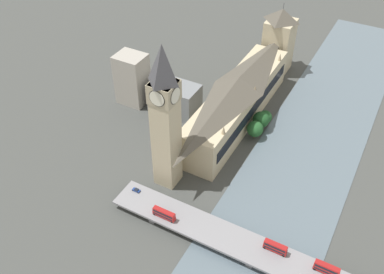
{
  "coord_description": "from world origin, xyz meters",
  "views": [
    {
      "loc": [
        -62.57,
        188.17,
        163.83
      ],
      "look_at": [
        18.08,
        41.41,
        20.9
      ],
      "focal_mm": 40.0,
      "sensor_mm": 36.0,
      "label": 1
    }
  ],
  "objects_px": {
    "victoria_tower": "(279,40)",
    "double_decker_bus_rear": "(164,214)",
    "road_bridge": "(255,251)",
    "double_decker_bus_lead": "(275,247)",
    "parliament_hall": "(238,99)",
    "clock_tower": "(165,116)",
    "double_decker_bus_mid": "(327,269)",
    "car_northbound_mid": "(136,190)"
  },
  "relations": [
    {
      "from": "double_decker_bus_mid",
      "to": "parliament_hall",
      "type": "bearing_deg",
      "value": -46.66
    },
    {
      "from": "clock_tower",
      "to": "car_northbound_mid",
      "type": "bearing_deg",
      "value": 67.82
    },
    {
      "from": "car_northbound_mid",
      "to": "road_bridge",
      "type": "bearing_deg",
      "value": 177.03
    },
    {
      "from": "double_decker_bus_mid",
      "to": "double_decker_bus_rear",
      "type": "distance_m",
      "value": 74.75
    },
    {
      "from": "double_decker_bus_lead",
      "to": "double_decker_bus_rear",
      "type": "height_order",
      "value": "double_decker_bus_lead"
    },
    {
      "from": "parliament_hall",
      "to": "road_bridge",
      "type": "xyz_separation_m",
      "value": [
        -47.88,
        86.06,
        -11.5
      ]
    },
    {
      "from": "road_bridge",
      "to": "car_northbound_mid",
      "type": "xyz_separation_m",
      "value": [
        65.36,
        -3.39,
        1.58
      ]
    },
    {
      "from": "victoria_tower",
      "to": "road_bridge",
      "type": "relative_size",
      "value": 0.35
    },
    {
      "from": "clock_tower",
      "to": "double_decker_bus_mid",
      "type": "xyz_separation_m",
      "value": [
        -87.83,
        18.03,
        -34.88
      ]
    },
    {
      "from": "road_bridge",
      "to": "car_northbound_mid",
      "type": "relative_size",
      "value": 34.84
    },
    {
      "from": "road_bridge",
      "to": "car_northbound_mid",
      "type": "bearing_deg",
      "value": -2.97
    },
    {
      "from": "road_bridge",
      "to": "parliament_hall",
      "type": "bearing_deg",
      "value": -60.91
    },
    {
      "from": "double_decker_bus_mid",
      "to": "double_decker_bus_lead",
      "type": "bearing_deg",
      "value": 0.4
    },
    {
      "from": "parliament_hall",
      "to": "double_decker_bus_mid",
      "type": "xyz_separation_m",
      "value": [
        -77.79,
        82.43,
        -7.81
      ]
    },
    {
      "from": "clock_tower",
      "to": "car_northbound_mid",
      "type": "relative_size",
      "value": 19.37
    },
    {
      "from": "double_decker_bus_lead",
      "to": "double_decker_bus_mid",
      "type": "height_order",
      "value": "double_decker_bus_mid"
    },
    {
      "from": "clock_tower",
      "to": "double_decker_bus_rear",
      "type": "bearing_deg",
      "value": 117.66
    },
    {
      "from": "double_decker_bus_lead",
      "to": "double_decker_bus_mid",
      "type": "bearing_deg",
      "value": -179.6
    },
    {
      "from": "victoria_tower",
      "to": "double_decker_bus_rear",
      "type": "distance_m",
      "value": 159.05
    },
    {
      "from": "victoria_tower",
      "to": "double_decker_bus_rear",
      "type": "bearing_deg",
      "value": 91.26
    },
    {
      "from": "clock_tower",
      "to": "road_bridge",
      "type": "relative_size",
      "value": 0.56
    },
    {
      "from": "clock_tower",
      "to": "parliament_hall",
      "type": "bearing_deg",
      "value": -98.86
    },
    {
      "from": "double_decker_bus_mid",
      "to": "road_bridge",
      "type": "bearing_deg",
      "value": 6.92
    },
    {
      "from": "parliament_hall",
      "to": "double_decker_bus_mid",
      "type": "distance_m",
      "value": 113.61
    },
    {
      "from": "victoria_tower",
      "to": "double_decker_bus_lead",
      "type": "relative_size",
      "value": 4.72
    },
    {
      "from": "double_decker_bus_rear",
      "to": "victoria_tower",
      "type": "bearing_deg",
      "value": -88.74
    },
    {
      "from": "victoria_tower",
      "to": "double_decker_bus_mid",
      "type": "bearing_deg",
      "value": 117.34
    },
    {
      "from": "parliament_hall",
      "to": "victoria_tower",
      "type": "height_order",
      "value": "victoria_tower"
    },
    {
      "from": "victoria_tower",
      "to": "double_decker_bus_rear",
      "type": "xyz_separation_m",
      "value": [
        -3.49,
        158.26,
        -15.45
      ]
    },
    {
      "from": "road_bridge",
      "to": "double_decker_bus_lead",
      "type": "relative_size",
      "value": 13.65
    },
    {
      "from": "double_decker_bus_mid",
      "to": "car_northbound_mid",
      "type": "xyz_separation_m",
      "value": [
        95.27,
        0.24,
        -2.11
      ]
    },
    {
      "from": "victoria_tower",
      "to": "double_decker_bus_lead",
      "type": "distance_m",
      "value": 161.36
    },
    {
      "from": "parliament_hall",
      "to": "clock_tower",
      "type": "relative_size",
      "value": 1.38
    },
    {
      "from": "clock_tower",
      "to": "double_decker_bus_rear",
      "type": "relative_size",
      "value": 6.97
    },
    {
      "from": "double_decker_bus_mid",
      "to": "car_northbound_mid",
      "type": "relative_size",
      "value": 2.6
    },
    {
      "from": "clock_tower",
      "to": "car_northbound_mid",
      "type": "height_order",
      "value": "clock_tower"
    },
    {
      "from": "parliament_hall",
      "to": "car_northbound_mid",
      "type": "xyz_separation_m",
      "value": [
        17.48,
        82.66,
        -9.92
      ]
    },
    {
      "from": "road_bridge",
      "to": "clock_tower",
      "type": "bearing_deg",
      "value": -20.5
    },
    {
      "from": "double_decker_bus_lead",
      "to": "car_northbound_mid",
      "type": "xyz_separation_m",
      "value": [
        72.91,
        0.08,
        -1.99
      ]
    },
    {
      "from": "victoria_tower",
      "to": "car_northbound_mid",
      "type": "height_order",
      "value": "victoria_tower"
    },
    {
      "from": "road_bridge",
      "to": "double_decker_bus_lead",
      "type": "bearing_deg",
      "value": -155.29
    },
    {
      "from": "parliament_hall",
      "to": "road_bridge",
      "type": "bearing_deg",
      "value": 119.09
    }
  ]
}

